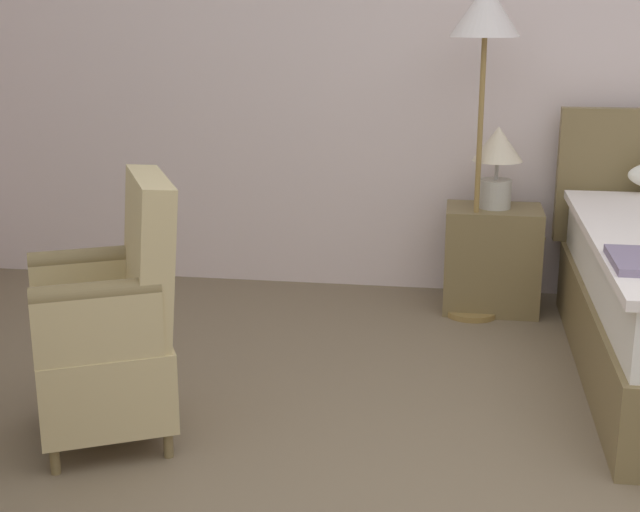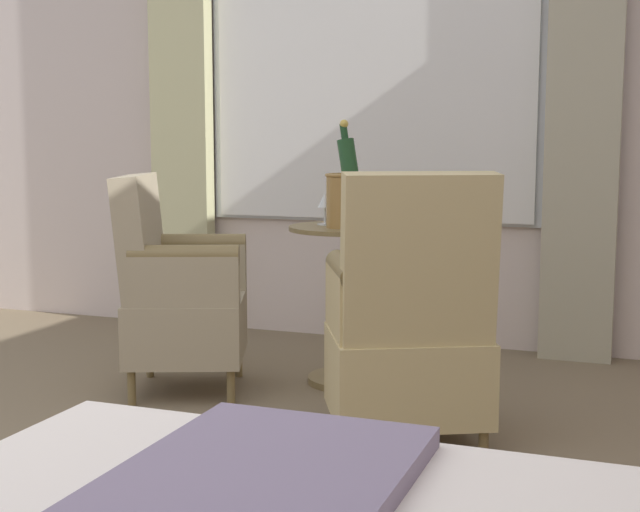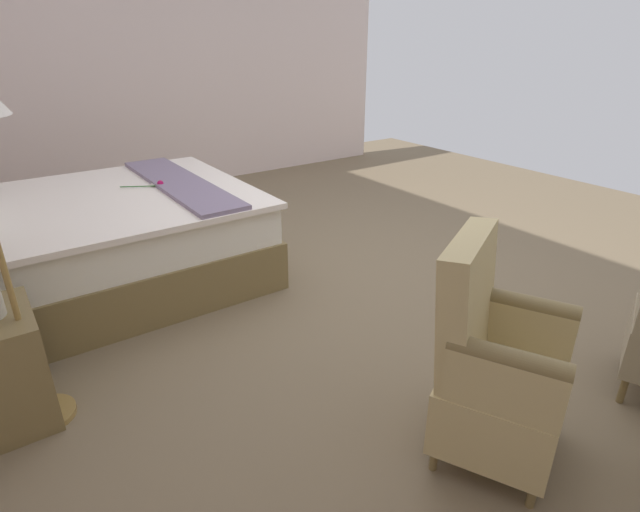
{
  "view_description": "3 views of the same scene",
  "coord_description": "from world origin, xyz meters",
  "px_view_note": "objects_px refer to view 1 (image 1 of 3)",
  "views": [
    {
      "loc": [
        -0.41,
        -2.33,
        1.6
      ],
      "look_at": [
        -0.86,
        0.6,
        0.77
      ],
      "focal_mm": 50.0,
      "sensor_mm": 36.0,
      "label": 1
    },
    {
      "loc": [
        1.42,
        1.45,
        1.12
      ],
      "look_at": [
        -0.98,
        0.56,
        0.78
      ],
      "focal_mm": 50.0,
      "sensor_mm": 36.0,
      "label": 2
    },
    {
      "loc": [
        -2.66,
        2.27,
        1.75
      ],
      "look_at": [
        -0.6,
        0.82,
        0.62
      ],
      "focal_mm": 28.0,
      "sensor_mm": 36.0,
      "label": 3
    }
  ],
  "objects_px": {
    "nightstand": "(492,259)",
    "armchair_by_window": "(113,331)",
    "bedside_lamp": "(497,156)",
    "floor_lamp_brass": "(485,37)"
  },
  "relations": [
    {
      "from": "floor_lamp_brass",
      "to": "bedside_lamp",
      "type": "bearing_deg",
      "value": 50.18
    },
    {
      "from": "nightstand",
      "to": "armchair_by_window",
      "type": "bearing_deg",
      "value": -130.16
    },
    {
      "from": "armchair_by_window",
      "to": "bedside_lamp",
      "type": "bearing_deg",
      "value": 49.84
    },
    {
      "from": "floor_lamp_brass",
      "to": "armchair_by_window",
      "type": "xyz_separation_m",
      "value": [
        -1.36,
        -1.62,
        -1.03
      ]
    },
    {
      "from": "bedside_lamp",
      "to": "floor_lamp_brass",
      "type": "distance_m",
      "value": 0.63
    },
    {
      "from": "bedside_lamp",
      "to": "nightstand",
      "type": "bearing_deg",
      "value": 0.0
    },
    {
      "from": "bedside_lamp",
      "to": "floor_lamp_brass",
      "type": "relative_size",
      "value": 0.25
    },
    {
      "from": "nightstand",
      "to": "armchair_by_window",
      "type": "relative_size",
      "value": 0.56
    },
    {
      "from": "nightstand",
      "to": "bedside_lamp",
      "type": "height_order",
      "value": "bedside_lamp"
    },
    {
      "from": "bedside_lamp",
      "to": "floor_lamp_brass",
      "type": "height_order",
      "value": "floor_lamp_brass"
    }
  ]
}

